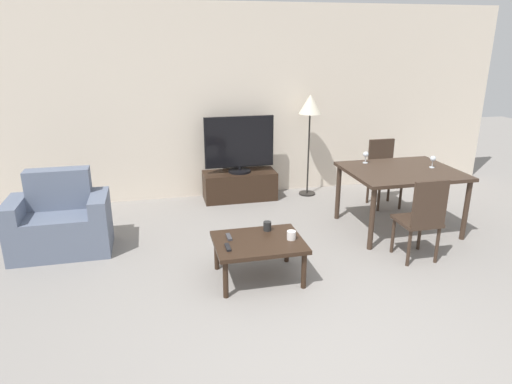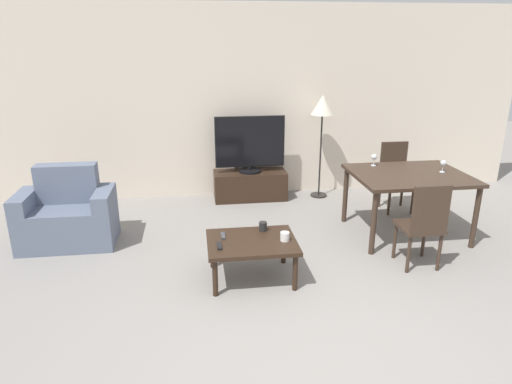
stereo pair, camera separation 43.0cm
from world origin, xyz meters
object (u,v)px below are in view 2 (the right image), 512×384
at_px(tv_stand, 250,185).
at_px(remote_secondary, 219,246).
at_px(coffee_table, 252,245).
at_px(dining_chair_far, 395,173).
at_px(dining_table, 409,180).
at_px(cup_colored_far, 285,236).
at_px(armchair, 68,217).
at_px(floor_lamp, 322,110).
at_px(wine_glass_center, 374,158).
at_px(cup_white_near, 263,226).
at_px(remote_primary, 223,236).
at_px(dining_chair_near, 424,222).
at_px(wine_glass_left, 443,164).
at_px(tv, 250,144).

xyz_separation_m(tv_stand, remote_secondary, (-0.59, -2.42, 0.21)).
xyz_separation_m(coffee_table, dining_chair_far, (2.17, 1.66, 0.15)).
bearing_deg(dining_table, cup_colored_far, -152.09).
height_order(armchair, tv_stand, armchair).
bearing_deg(floor_lamp, tv_stand, 178.38).
relative_size(armchair, coffee_table, 1.21).
relative_size(armchair, remote_secondary, 6.86).
bearing_deg(dining_chair_far, wine_glass_center, -138.00).
height_order(tv_stand, cup_white_near, cup_white_near).
bearing_deg(coffee_table, tv_stand, 83.31).
height_order(remote_primary, cup_white_near, cup_white_near).
height_order(armchair, dining_table, armchair).
xyz_separation_m(tv_stand, dining_table, (1.67, -1.51, 0.47)).
bearing_deg(dining_table, coffee_table, -157.16).
bearing_deg(dining_table, dining_chair_near, -105.06).
height_order(dining_chair_near, remote_secondary, dining_chair_near).
distance_m(tv_stand, cup_white_near, 2.13).
relative_size(coffee_table, cup_colored_far, 9.85).
height_order(tv_stand, wine_glass_left, wine_glass_left).
bearing_deg(wine_glass_left, cup_white_near, -164.70).
bearing_deg(cup_colored_far, remote_secondary, -174.97).
bearing_deg(wine_glass_center, tv, 140.79).
bearing_deg(tv, cup_colored_far, -89.06).
height_order(armchair, wine_glass_left, wine_glass_left).
distance_m(armchair, coffee_table, 2.23).
distance_m(tv_stand, wine_glass_left, 2.64).
height_order(floor_lamp, cup_white_near, floor_lamp).
xyz_separation_m(dining_chair_far, remote_primary, (-2.43, -1.53, -0.09)).
bearing_deg(cup_white_near, cup_colored_far, -56.67).
bearing_deg(cup_colored_far, coffee_table, 171.65).
relative_size(dining_table, cup_colored_far, 15.02).
relative_size(coffee_table, dining_chair_near, 0.93).
bearing_deg(cup_white_near, remote_secondary, -145.31).
xyz_separation_m(floor_lamp, wine_glass_left, (1.04, -1.48, -0.42)).
bearing_deg(tv, remote_primary, -103.75).
bearing_deg(cup_white_near, dining_chair_far, 35.46).
relative_size(dining_chair_near, cup_white_near, 9.83).
bearing_deg(cup_white_near, remote_primary, -167.37).
xyz_separation_m(coffee_table, remote_secondary, (-0.31, -0.10, 0.06)).
height_order(coffee_table, dining_chair_far, dining_chair_far).
bearing_deg(tv_stand, dining_chair_near, -58.40).
height_order(remote_primary, remote_secondary, same).
relative_size(cup_white_near, wine_glass_left, 0.63).
distance_m(cup_colored_far, wine_glass_left, 2.24).
height_order(tv, dining_table, tv).
bearing_deg(dining_chair_far, remote_secondary, -144.68).
bearing_deg(coffee_table, cup_colored_far, -8.35).
height_order(floor_lamp, wine_glass_center, floor_lamp).
bearing_deg(remote_secondary, cup_white_near, 34.69).
relative_size(armchair, remote_primary, 6.86).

